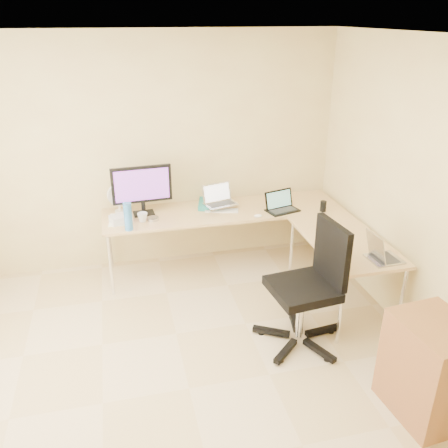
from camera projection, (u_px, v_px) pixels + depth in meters
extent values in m
plane|color=#CFB88E|center=(189.00, 388.00, 3.75)|extent=(4.50, 4.50, 0.00)
plane|color=white|center=(175.00, 38.00, 2.68)|extent=(4.50, 4.50, 0.00)
plane|color=beige|center=(152.00, 155.00, 5.21)|extent=(4.50, 0.00, 4.50)
cube|color=tan|center=(224.00, 239.00, 5.39)|extent=(2.65, 0.70, 0.73)
cube|color=tan|center=(341.00, 272.00, 4.71)|extent=(0.70, 1.30, 0.73)
cube|color=black|center=(142.00, 190.00, 5.02)|extent=(0.65, 0.25, 0.55)
cube|color=#1F7A74|center=(209.00, 204.00, 5.33)|extent=(0.31, 0.37, 0.05)
cube|color=silver|center=(220.00, 195.00, 5.18)|extent=(0.40, 0.35, 0.22)
cube|color=black|center=(283.00, 202.00, 5.16)|extent=(0.40, 0.34, 0.22)
cube|color=silver|center=(222.00, 210.00, 5.20)|extent=(0.38, 0.20, 0.02)
ellipsoid|color=white|center=(258.00, 216.00, 5.04)|extent=(0.11, 0.09, 0.03)
imported|color=silver|center=(143.00, 217.00, 4.92)|extent=(0.12, 0.12, 0.10)
cylinder|color=#B9B9C3|center=(153.00, 219.00, 4.97)|extent=(0.15, 0.15, 0.03)
cylinder|color=#316FB3|center=(128.00, 217.00, 4.69)|extent=(0.11, 0.11, 0.29)
cube|color=white|center=(121.00, 219.00, 4.99)|extent=(0.27, 0.36, 0.01)
cube|color=silver|center=(121.00, 219.00, 4.90)|extent=(0.25, 0.21, 0.08)
cylinder|color=white|center=(119.00, 199.00, 5.12)|extent=(0.30, 0.30, 0.31)
cylinder|color=black|center=(323.00, 206.00, 5.18)|extent=(0.08, 0.08, 0.12)
cube|color=#A6A6AD|center=(386.00, 249.00, 4.13)|extent=(0.34, 0.27, 0.22)
cube|color=black|center=(302.00, 294.00, 4.09)|extent=(0.76, 0.76, 1.15)
cube|color=#A06422|center=(430.00, 371.00, 3.41)|extent=(0.53, 0.64, 0.82)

